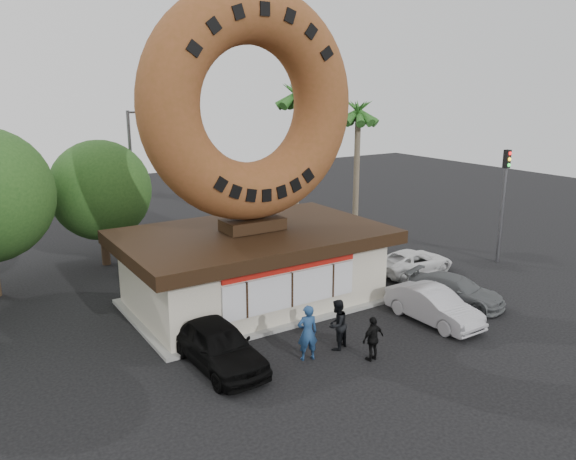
# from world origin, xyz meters

# --- Properties ---
(ground) EXTENTS (90.00, 90.00, 0.00)m
(ground) POSITION_xyz_m (0.00, 0.00, 0.00)
(ground) COLOR black
(ground) RESTS_ON ground
(donut_shop) EXTENTS (11.20, 7.20, 3.80)m
(donut_shop) POSITION_xyz_m (0.00, 5.98, 1.77)
(donut_shop) COLOR silver
(donut_shop) RESTS_ON ground
(giant_donut) EXTENTS (9.45, 2.41, 9.45)m
(giant_donut) POSITION_xyz_m (0.00, 6.00, 8.53)
(giant_donut) COLOR brown
(giant_donut) RESTS_ON donut_shop
(tree_mid) EXTENTS (5.20, 5.20, 6.63)m
(tree_mid) POSITION_xyz_m (-4.00, 15.00, 4.02)
(tree_mid) COLOR #473321
(tree_mid) RESTS_ON ground
(palm_near) EXTENTS (2.60, 2.60, 9.75)m
(palm_near) POSITION_xyz_m (7.50, 14.00, 8.41)
(palm_near) COLOR #726651
(palm_near) RESTS_ON ground
(palm_far) EXTENTS (2.60, 2.60, 8.75)m
(palm_far) POSITION_xyz_m (11.00, 12.50, 7.48)
(palm_far) COLOR #726651
(palm_far) RESTS_ON ground
(street_lamp) EXTENTS (2.11, 0.20, 8.00)m
(street_lamp) POSITION_xyz_m (-1.86, 16.00, 4.48)
(street_lamp) COLOR #59595E
(street_lamp) RESTS_ON ground
(traffic_signal) EXTENTS (0.30, 0.38, 6.07)m
(traffic_signal) POSITION_xyz_m (14.00, 3.99, 3.87)
(traffic_signal) COLOR #59595E
(traffic_signal) RESTS_ON ground
(person_left) EXTENTS (0.83, 0.65, 2.01)m
(person_left) POSITION_xyz_m (-1.03, 0.34, 1.00)
(person_left) COLOR navy
(person_left) RESTS_ON ground
(person_center) EXTENTS (1.12, 1.01, 1.87)m
(person_center) POSITION_xyz_m (0.34, 0.44, 0.94)
(person_center) COLOR black
(person_center) RESTS_ON ground
(person_right) EXTENTS (0.98, 0.47, 1.62)m
(person_right) POSITION_xyz_m (0.85, -0.93, 0.81)
(person_right) COLOR black
(person_right) RESTS_ON ground
(car_black) EXTENTS (2.01, 4.66, 1.57)m
(car_black) POSITION_xyz_m (-3.85, 1.56, 0.78)
(car_black) COLOR black
(car_black) RESTS_ON ground
(car_silver) EXTENTS (1.55, 4.26, 1.40)m
(car_silver) POSITION_xyz_m (5.08, 0.25, 0.70)
(car_silver) COLOR #A8A7AC
(car_silver) RESTS_ON ground
(car_grey) EXTENTS (2.97, 4.58, 1.23)m
(car_grey) POSITION_xyz_m (7.37, 1.12, 0.62)
(car_grey) COLOR slate
(car_grey) RESTS_ON ground
(car_white) EXTENTS (4.34, 2.01, 1.21)m
(car_white) POSITION_xyz_m (8.80, 5.10, 0.60)
(car_white) COLOR white
(car_white) RESTS_ON ground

